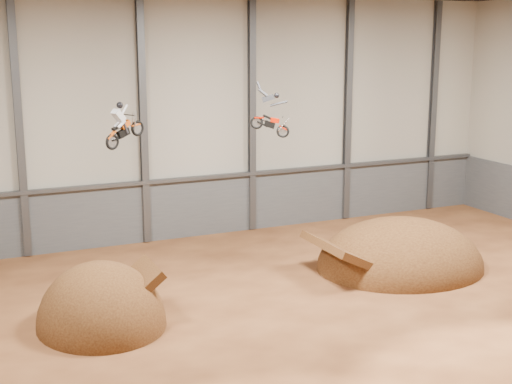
# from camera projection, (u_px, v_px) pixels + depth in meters

# --- Properties ---
(floor) EXTENTS (40.00, 40.00, 0.00)m
(floor) POSITION_uv_depth(u_px,v_px,m) (322.00, 325.00, 29.57)
(floor) COLOR #522B16
(floor) RESTS_ON ground
(back_wall) EXTENTS (40.00, 0.10, 14.00)m
(back_wall) POSITION_uv_depth(u_px,v_px,m) (198.00, 119.00, 41.44)
(back_wall) COLOR #AEA89A
(back_wall) RESTS_ON ground
(lower_band_back) EXTENTS (39.80, 0.18, 3.50)m
(lower_band_back) POSITION_uv_depth(u_px,v_px,m) (200.00, 207.00, 42.48)
(lower_band_back) COLOR #505357
(lower_band_back) RESTS_ON ground
(steel_rail) EXTENTS (39.80, 0.35, 0.20)m
(steel_rail) POSITION_uv_depth(u_px,v_px,m) (201.00, 178.00, 41.96)
(steel_rail) COLOR #47494F
(steel_rail) RESTS_ON lower_band_back
(steel_column_1) EXTENTS (0.40, 0.36, 13.90)m
(steel_column_1) POSITION_uv_depth(u_px,v_px,m) (19.00, 128.00, 37.27)
(steel_column_1) COLOR #47494F
(steel_column_1) RESTS_ON ground
(steel_column_2) EXTENTS (0.40, 0.36, 13.90)m
(steel_column_2) POSITION_uv_depth(u_px,v_px,m) (143.00, 122.00, 39.93)
(steel_column_2) COLOR #47494F
(steel_column_2) RESTS_ON ground
(steel_column_3) EXTENTS (0.40, 0.36, 13.90)m
(steel_column_3) POSITION_uv_depth(u_px,v_px,m) (252.00, 117.00, 42.59)
(steel_column_3) COLOR #47494F
(steel_column_3) RESTS_ON ground
(steel_column_4) EXTENTS (0.40, 0.36, 13.90)m
(steel_column_4) POSITION_uv_depth(u_px,v_px,m) (348.00, 112.00, 45.25)
(steel_column_4) COLOR #47494F
(steel_column_4) RESTS_ON ground
(steel_column_5) EXTENTS (0.40, 0.36, 13.90)m
(steel_column_5) POSITION_uv_depth(u_px,v_px,m) (433.00, 108.00, 47.91)
(steel_column_5) COLOR #47494F
(steel_column_5) RESTS_ON ground
(takeoff_ramp) EXTENTS (5.28, 6.09, 5.28)m
(takeoff_ramp) POSITION_uv_depth(u_px,v_px,m) (102.00, 325.00, 29.55)
(takeoff_ramp) COLOR #3A1F0E
(takeoff_ramp) RESTS_ON ground
(landing_ramp) EXTENTS (8.85, 7.83, 5.11)m
(landing_ramp) POSITION_uv_depth(u_px,v_px,m) (400.00, 267.00, 36.90)
(landing_ramp) COLOR #3A1F0E
(landing_ramp) RESTS_ON ground
(fmx_rider_a) EXTENTS (2.78, 1.93, 2.55)m
(fmx_rider_a) POSITION_uv_depth(u_px,v_px,m) (126.00, 120.00, 31.28)
(fmx_rider_a) COLOR #C04A0E
(fmx_rider_b) EXTENTS (2.95, 2.08, 2.76)m
(fmx_rider_b) POSITION_uv_depth(u_px,v_px,m) (268.00, 110.00, 32.67)
(fmx_rider_b) COLOR #AB1200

